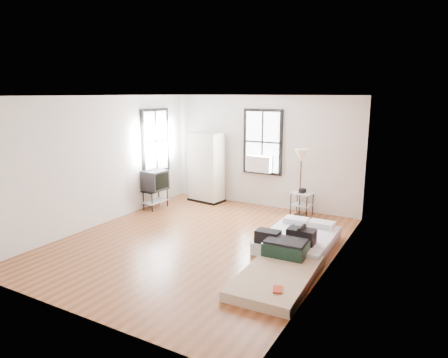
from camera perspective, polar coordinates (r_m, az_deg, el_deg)
The scene contains 8 objects.
ground at distance 7.91m, azimuth -3.51°, elevation -8.94°, with size 6.00×6.00×0.00m, color brown.
room_shell at distance 7.65m, azimuth -0.75°, elevation 3.83°, with size 5.02×6.02×2.80m.
mattress_main at distance 7.77m, azimuth 10.49°, elevation -8.37°, with size 1.27×1.70×0.54m.
mattress_bare at distance 6.52m, azimuth 7.92°, elevation -12.63°, with size 1.09×1.96×0.41m.
wardrobe at distance 10.59m, azimuth -2.56°, elevation 1.64°, with size 0.99×0.65×1.83m.
side_table at distance 9.67m, azimuth 11.09°, elevation -2.59°, with size 0.53×0.45×0.63m.
floor_lamp at distance 9.43m, azimuth 10.99°, elevation 2.79°, with size 0.34×0.34×1.58m.
tv_stand at distance 10.07m, azimuth -9.82°, elevation -0.35°, with size 0.51×0.71×0.97m.
Camera 1 is at (4.02, -6.19, 2.85)m, focal length 32.00 mm.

